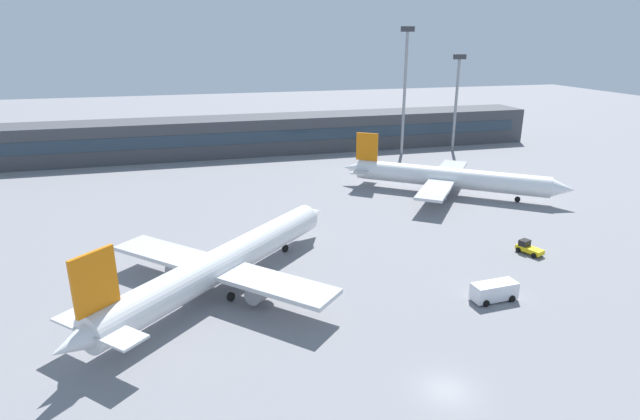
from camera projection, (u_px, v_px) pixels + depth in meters
ground_plane at (321, 228)px, 80.22m from camera, size 400.00×400.00×0.00m
terminal_building at (262, 134)px, 130.98m from camera, size 143.50×12.13×9.00m
airplane_near at (225, 262)px, 60.46m from camera, size 33.57×32.87×10.74m
airplane_mid at (450, 178)px, 96.22m from camera, size 35.20×29.22×10.45m
baggage_tug_yellow at (528, 248)px, 70.78m from camera, size 2.75×3.90×1.75m
service_van_white at (494, 291)px, 58.20m from camera, size 5.31×2.56×2.08m
floodlight_tower_west at (405, 84)px, 124.48m from camera, size 3.20×0.80×30.28m
floodlight_tower_east at (457, 95)px, 130.44m from camera, size 3.20×0.80×23.88m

